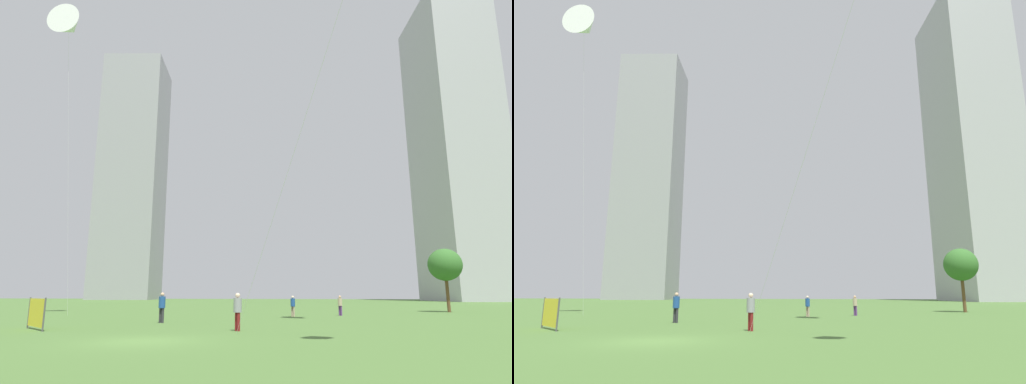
% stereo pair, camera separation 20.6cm
% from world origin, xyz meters
% --- Properties ---
extents(ground, '(280.00, 280.00, 0.00)m').
position_xyz_m(ground, '(0.00, 0.00, 0.00)').
color(ground, '#476B30').
extents(person_standing_0, '(0.36, 0.36, 1.61)m').
position_xyz_m(person_standing_0, '(3.81, 19.65, 0.93)').
color(person_standing_0, tan).
rests_on(person_standing_0, ground).
extents(person_standing_1, '(0.41, 0.41, 1.85)m').
position_xyz_m(person_standing_1, '(-3.53, 10.47, 1.07)').
color(person_standing_1, '#2D2D33').
rests_on(person_standing_1, ground).
extents(person_standing_2, '(0.40, 0.40, 1.81)m').
position_xyz_m(person_standing_2, '(2.50, 5.31, 1.05)').
color(person_standing_2, maroon).
rests_on(person_standing_2, ground).
extents(person_standing_3, '(0.36, 0.36, 1.63)m').
position_xyz_m(person_standing_3, '(7.54, 22.00, 0.94)').
color(person_standing_3, '#593372').
rests_on(person_standing_3, ground).
extents(kite_flying_3, '(3.34, 3.47, 28.44)m').
position_xyz_m(kite_flying_3, '(-16.92, 16.98, 26.81)').
color(kite_flying_3, silver).
rests_on(kite_flying_3, ground).
extents(park_tree_0, '(3.31, 3.31, 6.23)m').
position_xyz_m(park_tree_0, '(18.13, 30.87, 4.60)').
color(park_tree_0, brown).
rests_on(park_tree_0, ground).
extents(distant_highrise_0, '(20.49, 27.98, 80.54)m').
position_xyz_m(distant_highrise_0, '(39.86, 103.00, 40.27)').
color(distant_highrise_0, '#A8A8AD').
rests_on(distant_highrise_0, ground).
extents(distant_highrise_1, '(22.19, 22.56, 80.73)m').
position_xyz_m(distant_highrise_1, '(-59.03, 116.77, 40.37)').
color(distant_highrise_1, '#939399').
rests_on(distant_highrise_1, ground).
extents(event_banner, '(2.18, 1.78, 1.58)m').
position_xyz_m(event_banner, '(-7.70, 4.19, 0.83)').
color(event_banner, '#4C4C4C').
rests_on(event_banner, ground).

